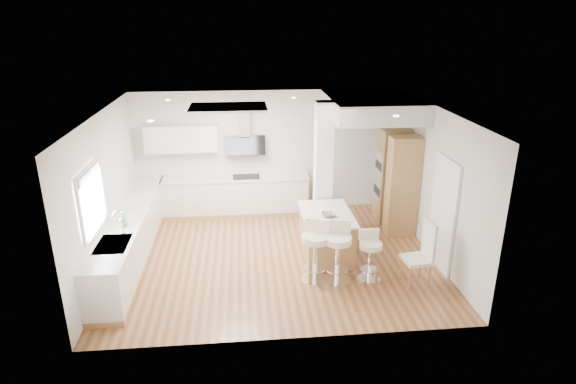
{
  "coord_description": "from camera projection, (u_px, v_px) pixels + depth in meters",
  "views": [
    {
      "loc": [
        -0.56,
        -8.21,
        4.38
      ],
      "look_at": [
        0.28,
        0.4,
        1.17
      ],
      "focal_mm": 30.0,
      "sensor_mm": 36.0,
      "label": 1
    }
  ],
  "objects": [
    {
      "name": "bar_stool_c",
      "position": [
        370.0,
        253.0,
        8.28
      ],
      "size": [
        0.41,
        0.41,
        0.91
      ],
      "rotation": [
        0.0,
        0.0,
        0.01
      ],
      "color": "white",
      "rests_on": "ground"
    },
    {
      "name": "counter_back",
      "position": [
        228.0,
        186.0,
        10.99
      ],
      "size": [
        3.62,
        0.63,
        2.5
      ],
      "color": "tan",
      "rests_on": "ground"
    },
    {
      "name": "ceiling",
      "position": [
        276.0,
        257.0,
        9.24
      ],
      "size": [
        6.0,
        5.0,
        0.02
      ],
      "primitive_type": "cube",
      "color": "silver",
      "rests_on": "ground"
    },
    {
      "name": "bar_stool_b",
      "position": [
        338.0,
        249.0,
        8.2
      ],
      "size": [
        0.58,
        0.58,
        1.09
      ],
      "rotation": [
        0.0,
        0.0,
        -0.2
      ],
      "color": "white",
      "rests_on": "ground"
    },
    {
      "name": "pillar",
      "position": [
        323.0,
        171.0,
        9.73
      ],
      "size": [
        0.35,
        0.35,
        2.8
      ],
      "color": "white",
      "rests_on": "ground"
    },
    {
      "name": "skylight",
      "position": [
        229.0,
        108.0,
        8.76
      ],
      "size": [
        4.1,
        2.1,
        0.06
      ],
      "color": "white",
      "rests_on": "ground"
    },
    {
      "name": "window_left",
      "position": [
        91.0,
        196.0,
        7.54
      ],
      "size": [
        0.06,
        1.28,
        1.07
      ],
      "color": "white",
      "rests_on": "ground"
    },
    {
      "name": "dining_chair",
      "position": [
        423.0,
        251.0,
        8.12
      ],
      "size": [
        0.49,
        0.49,
        1.15
      ],
      "rotation": [
        0.0,
        0.0,
        0.11
      ],
      "color": "#F3E4C6",
      "rests_on": "ground"
    },
    {
      "name": "wall_left",
      "position": [
        105.0,
        194.0,
        8.48
      ],
      "size": [
        0.04,
        5.0,
        2.8
      ],
      "primitive_type": "cube",
      "color": "silver",
      "rests_on": "ground"
    },
    {
      "name": "wall_right",
      "position": [
        434.0,
        183.0,
        9.03
      ],
      "size": [
        0.04,
        5.0,
        2.8
      ],
      "primitive_type": "cube",
      "color": "silver",
      "rests_on": "ground"
    },
    {
      "name": "wall_back",
      "position": [
        267.0,
        152.0,
        11.09
      ],
      "size": [
        6.0,
        0.04,
        2.8
      ],
      "primitive_type": "cube",
      "color": "silver",
      "rests_on": "ground"
    },
    {
      "name": "counter_left",
      "position": [
        132.0,
        236.0,
        9.05
      ],
      "size": [
        0.63,
        4.5,
        1.35
      ],
      "color": "tan",
      "rests_on": "ground"
    },
    {
      "name": "peninsula",
      "position": [
        326.0,
        234.0,
        9.17
      ],
      "size": [
        0.96,
        1.43,
        0.93
      ],
      "rotation": [
        0.0,
        0.0,
        0.01
      ],
      "color": "tan",
      "rests_on": "ground"
    },
    {
      "name": "ground",
      "position": [
        276.0,
        257.0,
        9.24
      ],
      "size": [
        6.0,
        6.0,
        0.0
      ],
      "primitive_type": "plane",
      "color": "#9A6139",
      "rests_on": "ground"
    },
    {
      "name": "bar_stool_a",
      "position": [
        315.0,
        248.0,
        8.23
      ],
      "size": [
        0.63,
        0.63,
        1.09
      ],
      "rotation": [
        0.0,
        0.0,
        -0.36
      ],
      "color": "white",
      "rests_on": "ground"
    },
    {
      "name": "doorway_right",
      "position": [
        443.0,
        215.0,
        8.6
      ],
      "size": [
        0.05,
        1.0,
        2.1
      ],
      "color": "#4A433A",
      "rests_on": "ground"
    },
    {
      "name": "oven_column",
      "position": [
        396.0,
        180.0,
        10.26
      ],
      "size": [
        0.63,
        1.21,
        2.1
      ],
      "color": "tan",
      "rests_on": "ground"
    },
    {
      "name": "soffit",
      "position": [
        372.0,
        107.0,
        9.83
      ],
      "size": [
        1.78,
        2.2,
        0.4
      ],
      "color": "silver",
      "rests_on": "ground"
    }
  ]
}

